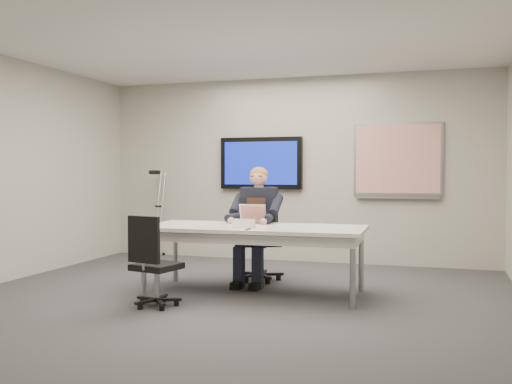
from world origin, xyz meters
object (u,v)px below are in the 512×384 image
(conference_table, at_px, (254,234))
(office_chair_near, at_px, (154,279))
(office_chair_far, at_px, (260,253))
(seated_person, at_px, (255,237))
(laptop, at_px, (251,219))

(conference_table, height_order, office_chair_near, office_chair_near)
(office_chair_far, relative_size, seated_person, 0.78)
(conference_table, xyz_separation_m, laptop, (-0.12, 0.24, 0.14))
(conference_table, relative_size, office_chair_near, 2.67)
(office_chair_near, height_order, laptop, laptop)
(conference_table, xyz_separation_m, office_chair_far, (-0.18, 0.78, -0.32))
(office_chair_near, xyz_separation_m, laptop, (0.64, 1.17, 0.52))
(office_chair_far, relative_size, laptop, 3.40)
(office_chair_near, relative_size, laptop, 2.85)
(office_chair_far, distance_m, office_chair_near, 1.81)
(conference_table, relative_size, office_chair_far, 2.24)
(office_chair_far, bearing_deg, seated_person, -108.66)
(office_chair_far, height_order, seated_person, seated_person)
(conference_table, distance_m, laptop, 0.31)
(office_chair_far, height_order, laptop, office_chair_far)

